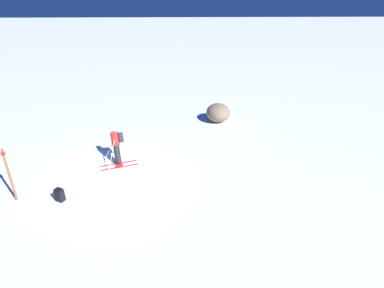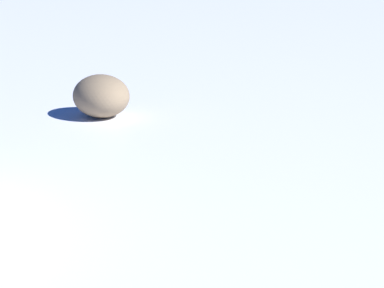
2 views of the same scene
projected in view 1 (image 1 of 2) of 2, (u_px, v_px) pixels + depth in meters
The scene contains 5 objects.
ground_plane at pixel (116, 174), 12.55m from camera, with size 300.00×300.00×0.00m, color white.
skier at pixel (116, 144), 13.11m from camera, with size 1.54×1.68×1.68m.
spare_backpack at pixel (60, 195), 10.75m from camera, with size 0.33×0.37×0.50m.
exposed_boulder_1 at pixel (218, 113), 17.91m from camera, with size 1.66×1.41×1.08m, color #7A664C.
trail_marker at pixel (9, 173), 10.41m from camera, with size 0.13×0.13×2.05m.
Camera 1 is at (10.97, 2.54, 6.50)m, focal length 28.00 mm.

